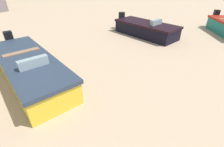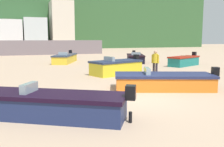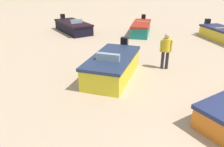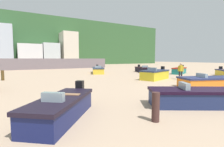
{
  "view_description": "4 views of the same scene",
  "coord_description": "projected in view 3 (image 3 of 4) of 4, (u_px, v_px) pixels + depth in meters",
  "views": [
    {
      "loc": [
        -3.18,
        10.92,
        3.16
      ],
      "look_at": [
        0.5,
        12.81,
        0.71
      ],
      "focal_mm": 26.39,
      "sensor_mm": 36.0,
      "label": 1
    },
    {
      "loc": [
        -4.18,
        -8.96,
        2.34
      ],
      "look_at": [
        -0.35,
        1.47,
        0.79
      ],
      "focal_mm": 40.02,
      "sensor_mm": 36.0,
      "label": 2
    },
    {
      "loc": [
        -5.09,
        1.26,
        3.82
      ],
      "look_at": [
        0.9,
        5.71,
        0.58
      ],
      "focal_mm": 35.35,
      "sensor_mm": 36.0,
      "label": 3
    },
    {
      "loc": [
        -10.2,
        -5.72,
        2.04
      ],
      "look_at": [
        -1.5,
        9.23,
        0.5
      ],
      "focal_mm": 26.53,
      "sensor_mm": 36.0,
      "label": 4
    }
  ],
  "objects": [
    {
      "name": "boat_black_8",
      "position": [
        73.0,
        27.0,
        16.77
      ],
      "size": [
        2.83,
        4.23,
        1.1
      ],
      "rotation": [
        0.0,
        0.0,
        2.78
      ],
      "color": "black",
      "rests_on": "ground"
    },
    {
      "name": "beach_walker_distant",
      "position": [
        166.0,
        49.0,
        9.74
      ],
      "size": [
        0.47,
        0.5,
        1.62
      ],
      "rotation": [
        0.0,
        0.0,
        2.1
      ],
      "color": "#28222C",
      "rests_on": "ground"
    },
    {
      "name": "boat_yellow_6",
      "position": [
        113.0,
        66.0,
        9.08
      ],
      "size": [
        3.79,
        2.6,
        1.25
      ],
      "rotation": [
        0.0,
        0.0,
        1.9
      ],
      "color": "gold",
      "rests_on": "ground"
    },
    {
      "name": "boat_teal_0",
      "position": [
        141.0,
        28.0,
        16.17
      ],
      "size": [
        3.67,
        2.53,
        1.16
      ],
      "rotation": [
        0.0,
        0.0,
        2.0
      ],
      "color": "#1A726E",
      "rests_on": "ground"
    }
  ]
}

